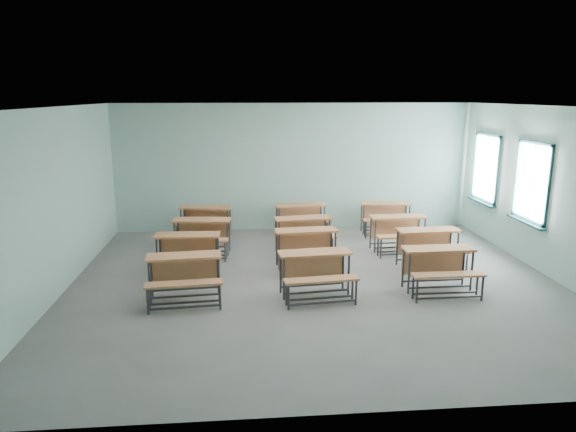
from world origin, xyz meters
name	(u,v)px	position (x,y,z in m)	size (l,w,h in m)	color
room	(321,198)	(0.08, 0.03, 1.60)	(9.04, 8.04, 3.24)	gray
desk_unit_r0c0	(184,271)	(-2.31, -0.64, 0.52)	(1.30, 0.93, 0.77)	#B36B40
desk_unit_r0c1	(316,268)	(-0.08, -0.64, 0.52)	(1.32, 0.95, 0.77)	#B36B40
desk_unit_r0c2	(440,263)	(2.12, -0.60, 0.52)	(1.25, 0.85, 0.77)	#B36B40
desk_unit_r1c0	(187,248)	(-2.40, 0.70, 0.52)	(1.27, 0.87, 0.77)	#B36B40
desk_unit_r1c1	(307,243)	(-0.06, 0.85, 0.52)	(1.30, 0.92, 0.77)	#B36B40
desk_unit_r1c2	(430,243)	(2.38, 0.64, 0.52)	(1.27, 0.88, 0.77)	#B36B40
desk_unit_r2c0	(201,232)	(-2.22, 1.91, 0.52)	(1.32, 0.95, 0.77)	#B36B40
desk_unit_r2c1	(304,230)	(0.01, 1.88, 0.52)	(1.34, 0.99, 0.77)	#B36B40
desk_unit_r2c2	(399,228)	(2.13, 1.83, 0.52)	(1.28, 0.90, 0.77)	#B36B40
desk_unit_r3c0	(205,218)	(-2.23, 3.21, 0.52)	(1.33, 0.98, 0.77)	#B36B40
desk_unit_r3c1	(302,215)	(0.11, 3.26, 0.52)	(1.33, 0.97, 0.77)	#B36B40
desk_unit_r3c2	(386,213)	(2.23, 3.27, 0.52)	(1.30, 0.92, 0.77)	#B36B40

